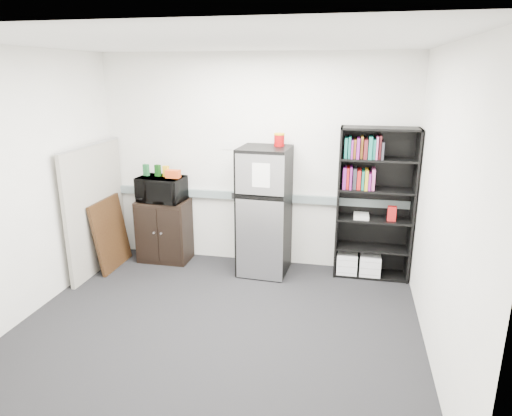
{
  "coord_description": "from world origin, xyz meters",
  "views": [
    {
      "loc": [
        1.22,
        -3.89,
        2.46
      ],
      "look_at": [
        0.21,
        0.9,
        0.99
      ],
      "focal_mm": 32.0,
      "sensor_mm": 36.0,
      "label": 1
    }
  ],
  "objects_px": {
    "cubicle_partition": "(96,208)",
    "microwave": "(161,189)",
    "refrigerator": "(264,211)",
    "cabinet": "(164,231)",
    "bookshelf": "(373,201)"
  },
  "relations": [
    {
      "from": "microwave",
      "to": "refrigerator",
      "type": "distance_m",
      "value": 1.39
    },
    {
      "from": "bookshelf",
      "to": "refrigerator",
      "type": "distance_m",
      "value": 1.33
    },
    {
      "from": "microwave",
      "to": "bookshelf",
      "type": "bearing_deg",
      "value": 6.45
    },
    {
      "from": "bookshelf",
      "to": "cubicle_partition",
      "type": "distance_m",
      "value": 3.45
    },
    {
      "from": "cabinet",
      "to": "refrigerator",
      "type": "xyz_separation_m",
      "value": [
        1.38,
        -0.08,
        0.38
      ]
    },
    {
      "from": "refrigerator",
      "to": "cabinet",
      "type": "bearing_deg",
      "value": 179.7
    },
    {
      "from": "microwave",
      "to": "refrigerator",
      "type": "xyz_separation_m",
      "value": [
        1.38,
        -0.06,
        -0.2
      ]
    },
    {
      "from": "cubicle_partition",
      "to": "microwave",
      "type": "bearing_deg",
      "value": 29.28
    },
    {
      "from": "cubicle_partition",
      "to": "refrigerator",
      "type": "relative_size",
      "value": 1.01
    },
    {
      "from": "bookshelf",
      "to": "microwave",
      "type": "distance_m",
      "value": 2.69
    },
    {
      "from": "cubicle_partition",
      "to": "refrigerator",
      "type": "height_order",
      "value": "cubicle_partition"
    },
    {
      "from": "cabinet",
      "to": "microwave",
      "type": "distance_m",
      "value": 0.58
    },
    {
      "from": "bookshelf",
      "to": "refrigerator",
      "type": "bearing_deg",
      "value": -173.64
    },
    {
      "from": "cabinet",
      "to": "microwave",
      "type": "bearing_deg",
      "value": -90.0
    },
    {
      "from": "bookshelf",
      "to": "cabinet",
      "type": "bearing_deg",
      "value": -178.6
    }
  ]
}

